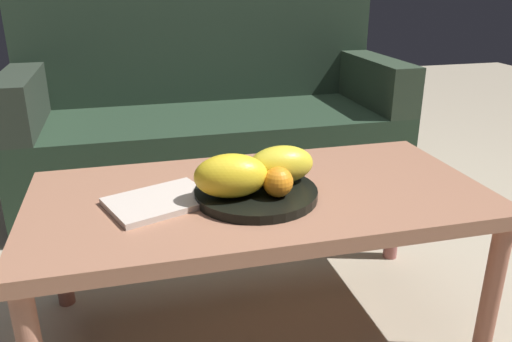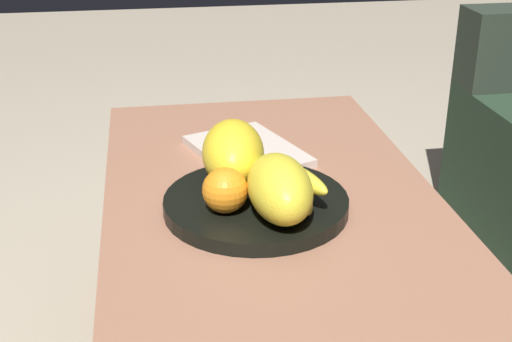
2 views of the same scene
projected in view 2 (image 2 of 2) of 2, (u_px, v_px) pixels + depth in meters
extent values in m
cube|color=#9A674E|center=(280.00, 225.00, 1.22)|extent=(1.22, 0.60, 0.04)
cylinder|color=#9D6651|center=(135.00, 201.00, 1.79)|extent=(0.05, 0.05, 0.40)
cylinder|color=#9E6252|center=(335.00, 187.00, 1.87)|extent=(0.05, 0.05, 0.40)
cylinder|color=black|center=(256.00, 204.00, 1.23)|extent=(0.32, 0.32, 0.03)
ellipsoid|color=yellow|center=(280.00, 188.00, 1.14)|extent=(0.18, 0.11, 0.10)
ellipsoid|color=yellow|center=(233.00, 153.00, 1.26)|extent=(0.20, 0.13, 0.11)
sphere|color=orange|center=(225.00, 190.00, 1.16)|extent=(0.08, 0.08, 0.08)
sphere|color=olive|center=(267.00, 177.00, 1.21)|extent=(0.07, 0.07, 0.07)
ellipsoid|color=yellow|center=(300.00, 189.00, 1.21)|extent=(0.15, 0.05, 0.03)
ellipsoid|color=gold|center=(300.00, 194.00, 1.20)|extent=(0.15, 0.04, 0.03)
ellipsoid|color=gold|center=(299.00, 177.00, 1.19)|extent=(0.15, 0.09, 0.03)
cube|color=beige|center=(247.00, 151.00, 1.45)|extent=(0.30, 0.26, 0.02)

